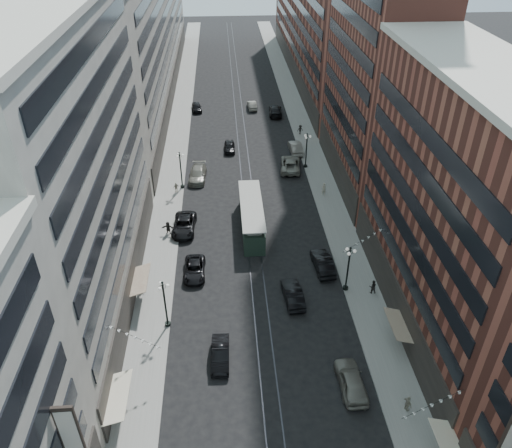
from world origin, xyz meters
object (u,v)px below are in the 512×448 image
object	(u,v)px
car_11	(291,164)
pedestrian_8	(324,189)
lamppost_sw_mid	(181,169)
car_13	(229,147)
lamppost_se_far	(348,267)
pedestrian_9	(300,130)
lamppost_se_mid	(306,149)
pedestrian_6	(176,187)
pedestrian_7	(373,287)
car_14	(252,105)
car_10	(323,263)
streetcar	(252,217)
lamppost_sw_far	(165,302)
car_9	(197,107)
pedestrian_5	(168,228)
car_7	(184,225)
car_5	(220,354)
car_2	(195,269)
car_extra_0	(296,147)
pedestrian_2	(143,284)
car_12	(275,110)
pedestrian_4	(408,404)
car_4	(351,381)
car_8	(198,174)
car_extra_1	(293,294)

from	to	relation	value
car_11	pedestrian_8	xyz separation A→B (m)	(3.57, -8.09, 0.20)
lamppost_sw_mid	car_13	size ratio (longest dim) A/B	1.31
lamppost_se_far	pedestrian_9	size ratio (longest dim) A/B	3.34
lamppost_se_mid	pedestrian_6	bearing A→B (deg)	-161.74
car_11	pedestrian_7	world-z (taller)	pedestrian_7
car_14	pedestrian_7	bearing A→B (deg)	95.77
car_10	car_14	bearing A→B (deg)	-88.59
streetcar	lamppost_sw_far	bearing A→B (deg)	-119.20
pedestrian_7	car_9	bearing A→B (deg)	-63.27
pedestrian_5	pedestrian_6	size ratio (longest dim) A/B	1.11
car_14	pedestrian_7	size ratio (longest dim) A/B	2.72
pedestrian_9	car_7	bearing A→B (deg)	-133.61
lamppost_sw_mid	lamppost_se_far	world-z (taller)	same
car_5	pedestrian_8	bearing A→B (deg)	64.19
car_2	pedestrian_8	xyz separation A→B (m)	(17.26, 15.91, 0.38)
pedestrian_6	lamppost_se_far	bearing A→B (deg)	107.87
pedestrian_5	car_extra_0	world-z (taller)	pedestrian_5
car_7	pedestrian_5	distance (m)	2.05
pedestrian_2	car_12	size ratio (longest dim) A/B	0.29
pedestrian_4	car_7	xyz separation A→B (m)	(-19.33, 27.34, -0.14)
pedestrian_2	car_2	bearing A→B (deg)	33.26
car_7	lamppost_se_mid	bearing A→B (deg)	45.21
car_12	pedestrian_7	bearing A→B (deg)	99.46
lamppost_sw_far	pedestrian_2	size ratio (longest dim) A/B	3.28
streetcar	car_14	xyz separation A→B (m)	(2.63, 40.61, -0.84)
lamppost_sw_far	car_extra_0	size ratio (longest dim) A/B	1.08
car_4	pedestrian_4	bearing A→B (deg)	145.35
pedestrian_4	pedestrian_8	bearing A→B (deg)	-17.06
car_5	car_9	distance (m)	61.41
car_13	pedestrian_7	xyz separation A→B (m)	(14.05, -35.49, 0.24)
pedestrian_2	car_9	size ratio (longest dim) A/B	0.40
car_9	car_extra_0	size ratio (longest dim) A/B	0.83
car_8	pedestrian_7	size ratio (longest dim) A/B	3.56
car_5	pedestrian_6	size ratio (longest dim) A/B	3.03
streetcar	pedestrian_5	world-z (taller)	streetcar
lamppost_sw_far	car_9	distance (m)	56.78
streetcar	car_2	distance (m)	11.14
car_9	pedestrian_7	distance (m)	57.05
car_5	car_13	distance (m)	43.34
pedestrian_2	car_extra_1	size ratio (longest dim) A/B	0.34
car_14	car_extra_1	distance (m)	54.25
car_9	car_14	bearing A→B (deg)	-6.06
car_10	pedestrian_8	world-z (taller)	pedestrian_8
car_extra_1	car_4	bearing A→B (deg)	102.99
car_10	pedestrian_6	xyz separation A→B (m)	(-17.34, 18.01, 0.05)
lamppost_sw_far	car_11	world-z (taller)	lamppost_sw_far
car_extra_1	pedestrian_7	bearing A→B (deg)	178.33
car_9	car_13	distance (m)	18.90
lamppost_sw_mid	car_9	distance (m)	29.83
car_5	pedestrian_9	size ratio (longest dim) A/B	2.74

